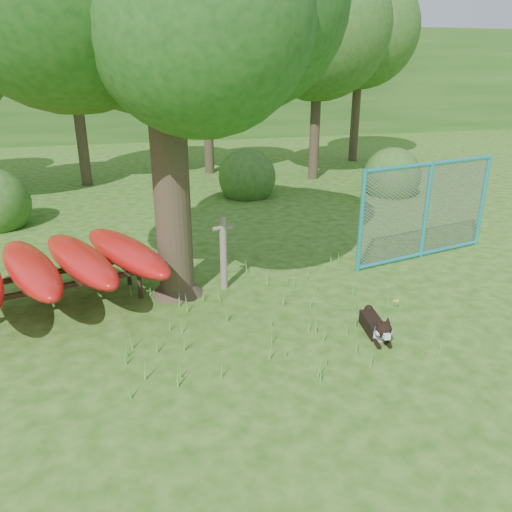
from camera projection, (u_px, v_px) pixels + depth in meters
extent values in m
plane|color=#234D0F|center=(264.00, 349.00, 7.28)|extent=(80.00, 80.00, 0.00)
cylinder|color=#32281B|center=(170.00, 160.00, 8.23)|extent=(0.67, 0.67, 4.84)
cone|color=#32281B|center=(177.00, 281.00, 9.00)|extent=(1.00, 1.00, 0.48)
sphere|color=#184614|center=(244.00, 3.00, 8.13)|extent=(3.48, 3.48, 3.48)
sphere|color=#184614|center=(199.00, 19.00, 6.52)|extent=(3.10, 3.10, 3.10)
cylinder|color=#32281B|center=(203.00, 117.00, 8.09)|extent=(1.36, 0.53, 1.03)
cylinder|color=#32281B|center=(135.00, 92.00, 7.95)|extent=(1.02, 0.77, 0.99)
cylinder|color=#6B6050|center=(223.00, 253.00, 9.04)|extent=(0.15, 0.15, 1.39)
cylinder|color=#6B6050|center=(223.00, 228.00, 8.87)|extent=(0.38, 0.15, 0.08)
cylinder|color=black|center=(140.00, 286.00, 8.80)|extent=(0.10, 0.10, 0.49)
cylinder|color=black|center=(129.00, 272.00, 9.36)|extent=(0.10, 0.10, 0.49)
cube|color=black|center=(62.00, 286.00, 8.12)|extent=(2.87, 0.81, 0.08)
cube|color=black|center=(55.00, 272.00, 8.68)|extent=(2.87, 0.81, 0.08)
ellipsoid|color=red|center=(31.00, 268.00, 8.12)|extent=(1.67, 3.00, 0.47)
ellipsoid|color=red|center=(80.00, 260.00, 8.48)|extent=(1.75, 2.98, 0.47)
ellipsoid|color=red|center=(126.00, 252.00, 8.84)|extent=(1.84, 2.96, 0.47)
cube|color=black|center=(373.00, 325.00, 7.74)|extent=(0.33, 0.67, 0.22)
cube|color=silver|center=(379.00, 334.00, 7.49)|extent=(0.22, 0.16, 0.20)
sphere|color=black|center=(384.00, 329.00, 7.27)|extent=(0.24, 0.24, 0.24)
cube|color=silver|center=(386.00, 335.00, 7.18)|extent=(0.11, 0.14, 0.08)
sphere|color=silver|center=(379.00, 333.00, 7.26)|extent=(0.11, 0.11, 0.11)
sphere|color=silver|center=(389.00, 332.00, 7.28)|extent=(0.11, 0.11, 0.11)
cone|color=black|center=(379.00, 321.00, 7.25)|extent=(0.11, 0.12, 0.11)
cone|color=black|center=(388.00, 320.00, 7.27)|extent=(0.09, 0.10, 0.11)
cylinder|color=black|center=(376.00, 342.00, 7.37)|extent=(0.10, 0.28, 0.06)
cylinder|color=black|center=(387.00, 342.00, 7.39)|extent=(0.10, 0.28, 0.06)
sphere|color=black|center=(369.00, 309.00, 8.04)|extent=(0.15, 0.15, 0.15)
torus|color=#1739B1|center=(382.00, 330.00, 7.36)|extent=(0.24, 0.10, 0.23)
cylinder|color=#28A4BB|center=(361.00, 222.00, 9.71)|extent=(0.11, 0.11, 2.06)
cylinder|color=#28A4BB|center=(426.00, 211.00, 10.46)|extent=(0.11, 0.11, 2.06)
cylinder|color=#28A4BB|center=(482.00, 201.00, 11.21)|extent=(0.11, 0.11, 2.06)
cylinder|color=#28A4BB|center=(432.00, 164.00, 10.11)|extent=(3.37, 0.83, 0.08)
cylinder|color=#28A4BB|center=(421.00, 254.00, 10.81)|extent=(3.37, 0.83, 0.08)
plane|color=gray|center=(426.00, 211.00, 10.46)|extent=(3.36, 0.75, 3.44)
cylinder|color=#549631|center=(395.00, 306.00, 8.41)|extent=(0.02, 0.02, 0.18)
sphere|color=yellow|center=(396.00, 301.00, 8.38)|extent=(0.03, 0.03, 0.03)
sphere|color=yellow|center=(398.00, 300.00, 8.39)|extent=(0.03, 0.03, 0.03)
sphere|color=yellow|center=(394.00, 301.00, 8.40)|extent=(0.03, 0.03, 0.03)
sphere|color=yellow|center=(397.00, 302.00, 8.35)|extent=(0.03, 0.03, 0.03)
sphere|color=yellow|center=(395.00, 301.00, 8.36)|extent=(0.03, 0.03, 0.03)
cylinder|color=#32281B|center=(78.00, 107.00, 16.45)|extent=(0.36, 0.36, 5.25)
sphere|color=#28521A|center=(66.00, 5.00, 15.38)|extent=(5.20, 5.20, 5.20)
cylinder|color=#32281B|center=(208.00, 122.00, 18.69)|extent=(0.36, 0.36, 3.85)
sphere|color=#28521A|center=(206.00, 59.00, 17.90)|extent=(4.00, 4.00, 4.00)
cylinder|color=#32281B|center=(316.00, 111.00, 17.57)|extent=(0.36, 0.36, 4.76)
sphere|color=#28521A|center=(319.00, 27.00, 16.60)|extent=(4.80, 4.80, 4.80)
cylinder|color=#32281B|center=(356.00, 102.00, 20.98)|extent=(0.36, 0.36, 4.90)
sphere|color=#28521A|center=(361.00, 29.00, 19.98)|extent=(4.60, 4.60, 4.60)
sphere|color=#28521A|center=(390.00, 195.00, 16.07)|extent=(1.80, 1.80, 1.80)
sphere|color=#28521A|center=(247.00, 196.00, 15.88)|extent=(1.80, 1.80, 1.80)
cube|color=#28521A|center=(143.00, 81.00, 31.48)|extent=(80.00, 12.00, 6.00)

